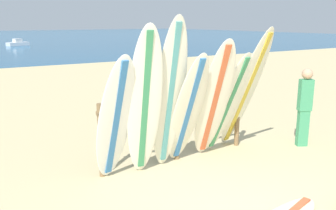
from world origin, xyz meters
TOP-DOWN VIEW (x-y plane):
  - surfboard_rack at (0.28, 2.72)m, footprint 2.90×0.09m
  - surfboard_leaning_far_left at (-1.02, 2.37)m, footprint 0.67×0.78m
  - surfboard_leaning_left at (-0.57, 2.30)m, footprint 0.65×0.77m
  - surfboard_leaning_center_left at (-0.11, 2.33)m, footprint 0.59×0.79m
  - surfboard_leaning_center at (0.23, 2.33)m, footprint 0.55×0.89m
  - surfboard_leaning_center_right at (0.74, 2.29)m, footprint 0.74×1.07m
  - surfboard_leaning_right at (1.12, 2.40)m, footprint 0.67×0.98m
  - surfboard_leaning_far_right at (1.60, 2.44)m, footprint 0.66×1.12m
  - beachgoer_standing at (2.76, 2.04)m, footprint 0.29×0.25m
  - small_boat_offshore at (2.92, 35.91)m, footprint 2.23×1.54m

SIDE VIEW (x-z plane):
  - small_boat_offshore at x=2.92m, z-range -0.10..0.61m
  - surfboard_rack at x=0.28m, z-range 0.17..1.35m
  - beachgoer_standing at x=2.76m, z-range 0.08..1.61m
  - surfboard_leaning_right at x=1.12m, z-range 0.00..1.92m
  - surfboard_leaning_center at x=0.23m, z-range 0.00..1.96m
  - surfboard_leaning_far_left at x=-1.02m, z-range 0.00..1.98m
  - surfboard_leaning_center_right at x=0.74m, z-range 0.00..2.16m
  - surfboard_leaning_far_right at x=1.60m, z-range 0.00..2.33m
  - surfboard_leaning_left at x=-0.57m, z-range 0.00..2.39m
  - surfboard_leaning_center_left at x=-0.11m, z-range 0.00..2.51m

